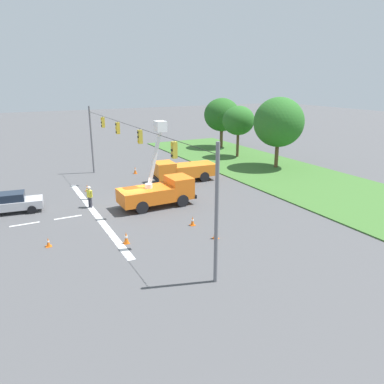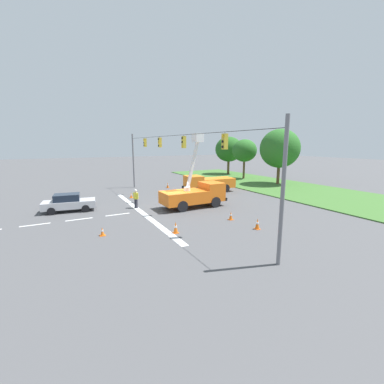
% 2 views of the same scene
% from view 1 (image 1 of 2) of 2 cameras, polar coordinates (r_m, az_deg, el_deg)
% --- Properties ---
extents(ground_plane, '(200.00, 200.00, 0.00)m').
position_cam_1_polar(ground_plane, '(30.62, -9.05, -2.28)').
color(ground_plane, '#4C4C4F').
extents(grass_verge, '(56.00, 12.00, 0.10)m').
position_cam_1_polar(grass_verge, '(39.77, 16.30, 1.81)').
color(grass_verge, '#3D6B2D').
rests_on(grass_verge, ground).
extents(lane_markings, '(17.60, 15.25, 0.01)m').
position_cam_1_polar(lane_markings, '(29.62, -17.37, -3.53)').
color(lane_markings, silver).
rests_on(lane_markings, ground).
extents(signal_gantry, '(26.20, 0.33, 7.20)m').
position_cam_1_polar(signal_gantry, '(29.44, -9.45, 6.16)').
color(signal_gantry, slate).
rests_on(signal_gantry, ground).
extents(tree_far_west, '(5.20, 5.16, 7.26)m').
position_cam_1_polar(tree_far_west, '(55.76, 4.57, 11.64)').
color(tree_far_west, brown).
rests_on(tree_far_west, ground).
extents(tree_west, '(3.85, 4.20, 6.64)m').
position_cam_1_polar(tree_west, '(49.11, 7.10, 10.74)').
color(tree_west, brown).
rests_on(tree_west, ground).
extents(tree_centre, '(5.58, 5.66, 8.01)m').
position_cam_1_polar(tree_centre, '(43.79, 13.08, 10.30)').
color(tree_centre, brown).
rests_on(tree_centre, ground).
extents(utility_truck_bucket_lift, '(2.53, 6.13, 6.83)m').
position_cam_1_polar(utility_truck_bucket_lift, '(30.30, -5.04, 0.30)').
color(utility_truck_bucket_lift, orange).
rests_on(utility_truck_bucket_lift, ground).
extents(utility_truck_support_near, '(2.77, 6.51, 2.11)m').
position_cam_1_polar(utility_truck_support_near, '(37.60, -1.44, 3.34)').
color(utility_truck_support_near, orange).
rests_on(utility_truck_support_near, ground).
extents(sedan_silver, '(2.33, 4.49, 1.56)m').
position_cam_1_polar(sedan_silver, '(32.03, -25.70, -1.45)').
color(sedan_silver, '#B7B7BC').
rests_on(sedan_silver, ground).
extents(road_worker, '(0.59, 0.39, 1.77)m').
position_cam_1_polar(road_worker, '(30.98, -15.34, -0.51)').
color(road_worker, '#383842').
rests_on(road_worker, ground).
extents(traffic_cone_foreground_left, '(0.36, 0.36, 0.60)m').
position_cam_1_polar(traffic_cone_foreground_left, '(24.89, -21.06, -7.17)').
color(traffic_cone_foreground_left, orange).
rests_on(traffic_cone_foreground_left, ground).
extents(traffic_cone_foreground_right, '(0.36, 0.36, 0.78)m').
position_cam_1_polar(traffic_cone_foreground_right, '(23.99, -10.00, -6.87)').
color(traffic_cone_foreground_right, orange).
rests_on(traffic_cone_foreground_right, ground).
extents(traffic_cone_mid_left, '(0.36, 0.36, 0.62)m').
position_cam_1_polar(traffic_cone_mid_left, '(35.76, -15.69, 0.60)').
color(traffic_cone_mid_left, orange).
rests_on(traffic_cone_mid_left, ground).
extents(traffic_cone_mid_right, '(0.36, 0.36, 0.77)m').
position_cam_1_polar(traffic_cone_mid_right, '(41.24, -8.65, 3.31)').
color(traffic_cone_mid_right, orange).
rests_on(traffic_cone_mid_right, ground).
extents(traffic_cone_near_bucket, '(0.36, 0.36, 0.79)m').
position_cam_1_polar(traffic_cone_near_bucket, '(24.38, 3.63, -6.23)').
color(traffic_cone_near_bucket, orange).
rests_on(traffic_cone_near_bucket, ground).
extents(traffic_cone_lane_edge_a, '(0.36, 0.36, 0.69)m').
position_cam_1_polar(traffic_cone_lane_edge_a, '(26.45, 0.08, -4.42)').
color(traffic_cone_lane_edge_a, orange).
rests_on(traffic_cone_lane_edge_a, ground).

